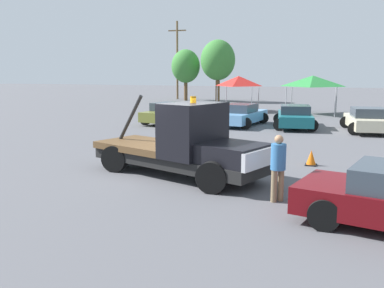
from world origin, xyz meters
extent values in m
plane|color=#545459|center=(0.00, 0.00, 0.00)|extent=(160.00, 160.00, 0.00)
cube|color=black|center=(0.00, 0.00, 0.53)|extent=(6.20, 3.65, 0.35)
cube|color=black|center=(2.02, -0.71, 0.98)|extent=(2.13, 2.13, 0.55)
cube|color=silver|center=(2.85, -1.01, 0.95)|extent=(0.70, 1.70, 0.50)
cube|color=black|center=(0.62, -0.22, 1.53)|extent=(1.89, 2.29, 1.65)
cube|color=brown|center=(-1.40, 0.50, 0.81)|extent=(3.46, 2.84, 0.22)
cylinder|color=black|center=(-2.01, 0.71, 1.70)|extent=(1.16, 0.51, 1.63)
cylinder|color=orange|center=(0.62, -0.22, 2.45)|extent=(0.18, 0.18, 0.20)
cylinder|color=black|center=(2.25, 0.19, 0.44)|extent=(0.88, 0.26, 0.88)
cylinder|color=black|center=(1.63, -1.56, 0.44)|extent=(0.88, 0.26, 0.88)
cylinder|color=black|center=(-1.51, 1.52, 0.44)|extent=(0.88, 0.26, 0.88)
cylinder|color=black|center=(-2.13, -0.23, 0.44)|extent=(0.88, 0.26, 0.88)
cylinder|color=black|center=(5.07, -1.57, 0.34)|extent=(0.68, 0.22, 0.68)
cylinder|color=black|center=(4.65, -3.42, 0.34)|extent=(0.68, 0.22, 0.68)
cylinder|color=#847051|center=(3.50, -1.62, 0.42)|extent=(0.16, 0.16, 0.83)
cylinder|color=#847051|center=(3.35, -1.77, 0.42)|extent=(0.16, 0.16, 0.83)
cylinder|color=teal|center=(3.42, -1.70, 1.16)|extent=(0.38, 0.38, 0.66)
sphere|color=#A87A56|center=(3.42, -1.70, 1.61)|extent=(0.23, 0.23, 0.23)
cube|color=olive|center=(-5.51, 12.64, 0.54)|extent=(2.58, 4.56, 0.60)
cube|color=#333D47|center=(-5.54, 12.43, 1.09)|extent=(1.95, 2.06, 0.50)
cylinder|color=black|center=(-6.16, 14.24, 0.34)|extent=(0.68, 0.22, 0.68)
cylinder|color=black|center=(-4.37, 13.94, 0.34)|extent=(0.68, 0.22, 0.68)
cylinder|color=black|center=(-6.64, 11.35, 0.34)|extent=(0.68, 0.22, 0.68)
cylinder|color=black|center=(-4.85, 11.05, 0.34)|extent=(0.68, 0.22, 0.68)
cube|color=#669ED1|center=(-1.01, 13.22, 0.54)|extent=(2.39, 4.95, 0.60)
cube|color=#333D47|center=(-1.05, 12.98, 1.09)|extent=(1.82, 2.18, 0.50)
cylinder|color=black|center=(-1.65, 14.93, 0.34)|extent=(0.68, 0.22, 0.68)
cylinder|color=black|center=(0.04, 14.71, 0.34)|extent=(0.68, 0.22, 0.68)
cylinder|color=black|center=(-2.07, 11.73, 0.34)|extent=(0.68, 0.22, 0.68)
cylinder|color=black|center=(-0.38, 11.51, 0.34)|extent=(0.68, 0.22, 0.68)
cube|color=#196670|center=(2.15, 13.32, 0.54)|extent=(2.58, 5.01, 0.60)
cube|color=#333D47|center=(2.19, 13.09, 1.09)|extent=(1.93, 2.24, 0.50)
cylinder|color=black|center=(1.03, 14.79, 0.34)|extent=(0.68, 0.22, 0.68)
cylinder|color=black|center=(2.77, 15.07, 0.34)|extent=(0.68, 0.22, 0.68)
cylinder|color=black|center=(1.53, 11.58, 0.34)|extent=(0.68, 0.22, 0.68)
cylinder|color=black|center=(3.28, 11.85, 0.34)|extent=(0.68, 0.22, 0.68)
cube|color=beige|center=(6.12, 12.80, 0.54)|extent=(2.52, 4.62, 0.60)
cube|color=#333D47|center=(6.15, 12.59, 1.09)|extent=(1.92, 2.07, 0.50)
cylinder|color=black|center=(5.01, 14.15, 0.34)|extent=(0.68, 0.22, 0.68)
cylinder|color=black|center=(6.79, 14.41, 0.34)|extent=(0.68, 0.22, 0.68)
cylinder|color=black|center=(5.45, 11.20, 0.34)|extent=(0.68, 0.22, 0.68)
cylinder|color=#9E9EA3|center=(-4.85, 20.89, 1.04)|extent=(0.07, 0.07, 2.09)
cylinder|color=#9E9EA3|center=(-2.03, 20.89, 1.04)|extent=(0.07, 0.07, 2.09)
cylinder|color=#9E9EA3|center=(-4.85, 23.71, 1.04)|extent=(0.07, 0.07, 2.09)
cylinder|color=#9E9EA3|center=(-2.03, 23.71, 1.04)|extent=(0.07, 0.07, 2.09)
pyramid|color=red|center=(-3.44, 22.30, 2.49)|extent=(2.82, 2.82, 0.81)
cylinder|color=#9E9EA3|center=(0.72, 20.14, 1.07)|extent=(0.07, 0.07, 2.13)
cylinder|color=#9E9EA3|center=(4.23, 20.14, 1.07)|extent=(0.07, 0.07, 2.13)
cylinder|color=#9E9EA3|center=(0.72, 23.65, 1.07)|extent=(0.07, 0.07, 2.13)
cylinder|color=#9E9EA3|center=(4.23, 23.65, 1.07)|extent=(0.07, 0.07, 2.13)
pyramid|color=#287F38|center=(2.48, 21.89, 2.55)|extent=(3.51, 3.51, 0.83)
cylinder|color=brown|center=(-8.21, 32.46, 1.16)|extent=(0.46, 0.46, 2.32)
ellipsoid|color=#387A33|center=(-8.21, 32.46, 4.47)|extent=(3.71, 3.71, 4.30)
cylinder|color=brown|center=(-12.16, 33.15, 1.00)|extent=(0.40, 0.40, 1.99)
ellipsoid|color=#387A33|center=(-12.16, 33.15, 3.85)|extent=(3.19, 3.19, 3.70)
cube|color=black|center=(3.91, 2.99, 0.02)|extent=(0.40, 0.40, 0.04)
cone|color=orange|center=(3.91, 2.99, 0.28)|extent=(0.36, 0.36, 0.55)
cylinder|color=brown|center=(-14.02, 35.28, 4.52)|extent=(0.24, 0.24, 9.04)
cube|color=brown|center=(-14.02, 35.28, 7.95)|extent=(2.20, 0.14, 0.14)
camera|label=1|loc=(4.94, -12.35, 3.29)|focal=40.00mm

